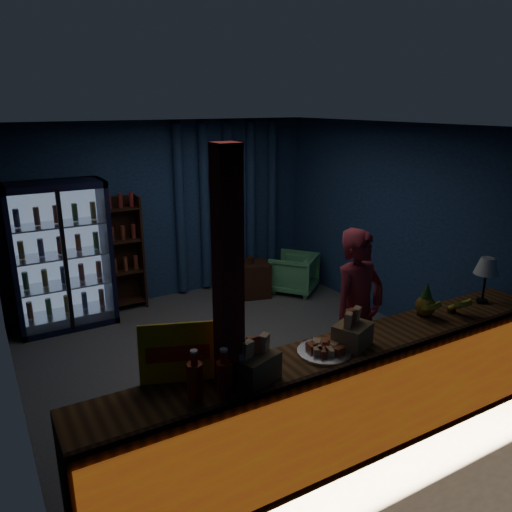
{
  "coord_description": "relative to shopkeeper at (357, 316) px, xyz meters",
  "views": [
    {
      "loc": [
        -2.43,
        -4.66,
        2.83
      ],
      "look_at": [
        0.14,
        -0.2,
        1.24
      ],
      "focal_mm": 35.0,
      "sensor_mm": 36.0,
      "label": 1
    }
  ],
  "objects": [
    {
      "name": "counter",
      "position": [
        -0.62,
        -0.59,
        -0.38
      ],
      "size": [
        4.4,
        0.57,
        0.99
      ],
      "color": "brown",
      "rests_on": "ground"
    },
    {
      "name": "soda_bottles",
      "position": [
        -1.78,
        -0.65,
        0.23
      ],
      "size": [
        0.46,
        0.19,
        0.34
      ],
      "color": "red",
      "rests_on": "counter"
    },
    {
      "name": "pastry_tray",
      "position": [
        -0.84,
        -0.57,
        0.11
      ],
      "size": [
        0.43,
        0.43,
        0.07
      ],
      "color": "silver",
      "rests_on": "counter"
    },
    {
      "name": "banana_bunches",
      "position": [
        0.53,
        -0.53,
        0.18
      ],
      "size": [
        0.56,
        0.32,
        0.19
      ],
      "color": "gold",
      "rests_on": "counter"
    },
    {
      "name": "framed_picture",
      "position": [
        0.23,
        3.42,
        0.89
      ],
      "size": [
        0.36,
        0.04,
        0.28
      ],
      "color": "gold",
      "rests_on": "room_walls"
    },
    {
      "name": "beverage_cooler",
      "position": [
        -2.17,
        3.24,
        0.07
      ],
      "size": [
        1.2,
        0.62,
        1.9
      ],
      "color": "black",
      "rests_on": "ground"
    },
    {
      "name": "shopkeeper",
      "position": [
        0.0,
        0.0,
        0.0
      ],
      "size": [
        0.67,
        0.49,
        1.72
      ],
      "primitive_type": "imported",
      "rotation": [
        0.0,
        0.0,
        0.13
      ],
      "color": "maroon",
      "rests_on": "ground"
    },
    {
      "name": "green_chair",
      "position": [
        1.1,
        2.69,
        -0.56
      ],
      "size": [
        0.91,
        0.91,
        0.6
      ],
      "primitive_type": "imported",
      "rotation": [
        0.0,
        0.0,
        3.81
      ],
      "color": "#59B371",
      "rests_on": "ground"
    },
    {
      "name": "room_walls",
      "position": [
        -0.62,
        1.32,
        0.71
      ],
      "size": [
        4.6,
        4.6,
        4.6
      ],
      "color": "navy",
      "rests_on": "ground"
    },
    {
      "name": "ground",
      "position": [
        -0.62,
        1.32,
        -0.86
      ],
      "size": [
        4.6,
        4.6,
        0.0
      ],
      "primitive_type": "plane",
      "color": "#515154",
      "rests_on": "ground"
    },
    {
      "name": "side_table",
      "position": [
        0.41,
        2.86,
        -0.6
      ],
      "size": [
        0.66,
        0.55,
        0.62
      ],
      "color": "#391D12",
      "rests_on": "ground"
    },
    {
      "name": "table_lamp",
      "position": [
        1.13,
        -0.52,
        0.45
      ],
      "size": [
        0.23,
        0.23,
        0.46
      ],
      "color": "black",
      "rests_on": "counter"
    },
    {
      "name": "support_post",
      "position": [
        -1.67,
        -0.58,
        0.44
      ],
      "size": [
        0.16,
        0.16,
        2.6
      ],
      "primitive_type": "cube",
      "color": "maroon",
      "rests_on": "ground"
    },
    {
      "name": "snack_box_centre",
      "position": [
        -0.57,
        -0.58,
        0.2
      ],
      "size": [
        0.36,
        0.33,
        0.31
      ],
      "color": "#987249",
      "rests_on": "counter"
    },
    {
      "name": "curtain_folds",
      "position": [
        0.38,
        3.46,
        0.44
      ],
      "size": [
        1.74,
        0.14,
        2.5
      ],
      "color": "navy",
      "rests_on": "room_walls"
    },
    {
      "name": "yellow_sign",
      "position": [
        -1.97,
        -0.36,
        0.3
      ],
      "size": [
        0.53,
        0.28,
        0.42
      ],
      "color": "yellow",
      "rests_on": "counter"
    },
    {
      "name": "pineapple",
      "position": [
        0.39,
        -0.46,
        0.22
      ],
      "size": [
        0.19,
        0.19,
        0.32
      ],
      "color": "olive",
      "rests_on": "counter"
    },
    {
      "name": "snack_box_left",
      "position": [
        -1.5,
        -0.63,
        0.21
      ],
      "size": [
        0.37,
        0.34,
        0.33
      ],
      "color": "#987249",
      "rests_on": "counter"
    },
    {
      "name": "bottle_shelf",
      "position": [
        -1.32,
        3.38,
        -0.07
      ],
      "size": [
        0.5,
        0.28,
        1.6
      ],
      "color": "#391D12",
      "rests_on": "ground"
    }
  ]
}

